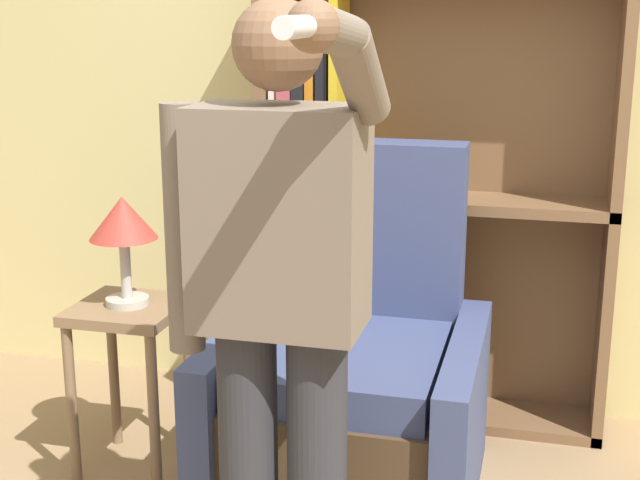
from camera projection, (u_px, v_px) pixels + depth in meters
name	position (u px, v px, depth m)	size (l,w,h in m)	color
wall_back	(431.00, 53.00, 3.39)	(8.00, 0.11, 2.80)	#DBCC84
bookcase	(390.00, 203.00, 3.41)	(1.33, 0.28, 1.74)	brown
armchair	(354.00, 389.00, 2.94)	(0.83, 0.86, 1.13)	#4C3823
person_standing	(278.00, 296.00, 2.12)	(0.55, 0.78, 1.59)	#2D2D33
side_table	(130.00, 343.00, 3.03)	(0.35, 0.35, 0.60)	#846647
table_lamp	(123.00, 225.00, 2.93)	(0.23, 0.23, 0.37)	#B7B2A8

